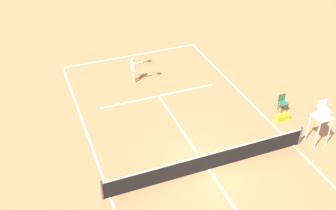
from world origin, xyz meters
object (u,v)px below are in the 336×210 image
object	(u,v)px
player_serving	(134,67)
equipment_bag	(283,117)
tennis_ball	(155,87)
courtside_chair_mid	(283,102)
umpire_chair	(322,116)

from	to	relation	value
player_serving	equipment_bag	distance (m)	9.13
tennis_ball	courtside_chair_mid	xyz separation A→B (m)	(-5.78, 4.81, 0.50)
player_serving	umpire_chair	xyz separation A→B (m)	(-6.64, 8.86, 0.61)
courtside_chair_mid	equipment_bag	xyz separation A→B (m)	(0.48, 0.78, -0.38)
umpire_chair	equipment_bag	distance (m)	2.69
umpire_chair	courtside_chair_mid	distance (m)	3.18
umpire_chair	equipment_bag	size ratio (longest dim) A/B	3.17
tennis_ball	courtside_chair_mid	bearing A→B (deg)	140.24
umpire_chair	equipment_bag	world-z (taller)	umpire_chair
tennis_ball	equipment_bag	bearing A→B (deg)	133.48
player_serving	equipment_bag	xyz separation A→B (m)	(-6.20, 6.64, -0.85)
tennis_ball	equipment_bag	world-z (taller)	equipment_bag
tennis_ball	equipment_bag	size ratio (longest dim) A/B	0.09
umpire_chair	courtside_chair_mid	size ratio (longest dim) A/B	2.54
player_serving	equipment_bag	bearing A→B (deg)	39.87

